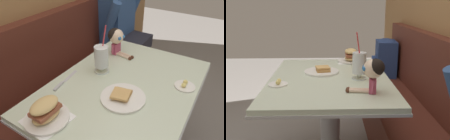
# 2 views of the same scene
# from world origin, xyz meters

# --- Properties ---
(booth_bench) EXTENTS (2.60, 0.48, 1.00)m
(booth_bench) POSITION_xyz_m (0.00, 0.81, 0.33)
(booth_bench) COLOR #512319
(booth_bench) RESTS_ON ground
(diner_table) EXTENTS (1.11, 0.81, 0.74)m
(diner_table) POSITION_xyz_m (0.00, 0.18, 0.54)
(diner_table) COLOR beige
(diner_table) RESTS_ON ground
(toast_plate) EXTENTS (0.25, 0.25, 0.04)m
(toast_plate) POSITION_xyz_m (-0.11, 0.12, 0.75)
(toast_plate) COLOR white
(toast_plate) RESTS_ON diner_table
(milkshake_glass) EXTENTS (0.10, 0.10, 0.32)m
(milkshake_glass) POSITION_xyz_m (0.05, 0.38, 0.84)
(milkshake_glass) COLOR silver
(milkshake_glass) RESTS_ON diner_table
(sandwich_plate) EXTENTS (0.22, 0.22, 0.12)m
(sandwich_plate) POSITION_xyz_m (-0.44, 0.36, 0.79)
(sandwich_plate) COLOR white
(sandwich_plate) RESTS_ON diner_table
(butter_saucer) EXTENTS (0.12, 0.12, 0.04)m
(butter_saucer) POSITION_xyz_m (0.17, -0.14, 0.75)
(butter_saucer) COLOR white
(butter_saucer) RESTS_ON diner_table
(butter_knife) EXTENTS (0.24, 0.05, 0.01)m
(butter_knife) POSITION_xyz_m (-0.19, 0.50, 0.74)
(butter_knife) COLOR silver
(butter_knife) RESTS_ON diner_table
(seated_doll) EXTENTS (0.13, 0.23, 0.20)m
(seated_doll) POSITION_xyz_m (0.32, 0.42, 0.87)
(seated_doll) COLOR #B74C6B
(seated_doll) RESTS_ON diner_table
(backpack) EXTENTS (0.31, 0.26, 0.41)m
(backpack) POSITION_xyz_m (-1.03, 0.78, 0.66)
(backpack) COLOR navy
(backpack) RESTS_ON booth_bench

